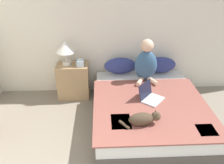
{
  "coord_description": "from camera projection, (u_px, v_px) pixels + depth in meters",
  "views": [
    {
      "loc": [
        -0.32,
        -0.28,
        2.27
      ],
      "look_at": [
        -0.19,
        2.57,
        0.77
      ],
      "focal_mm": 38.0,
      "sensor_mm": 36.0,
      "label": 1
    }
  ],
  "objects": [
    {
      "name": "cat_tabby",
      "position": [
        144.0,
        119.0,
        2.93
      ],
      "size": [
        0.52,
        0.2,
        0.18
      ],
      "rotation": [
        0.0,
        0.0,
        0.09
      ],
      "color": "#473828",
      "rests_on": "bed"
    },
    {
      "name": "pillow_near",
      "position": [
        120.0,
        66.0,
        4.2
      ],
      "size": [
        0.57,
        0.2,
        0.3
      ],
      "color": "navy",
      "rests_on": "bed"
    },
    {
      "name": "nightstand",
      "position": [
        73.0,
        81.0,
        4.23
      ],
      "size": [
        0.55,
        0.38,
        0.62
      ],
      "color": "tan",
      "rests_on": "ground_plane"
    },
    {
      "name": "table_lamp",
      "position": [
        65.0,
        48.0,
        3.94
      ],
      "size": [
        0.32,
        0.32,
        0.44
      ],
      "color": "beige",
      "rests_on": "nightstand"
    },
    {
      "name": "person_sitting",
      "position": [
        146.0,
        63.0,
        3.91
      ],
      "size": [
        0.38,
        0.37,
        0.71
      ],
      "color": "#33567A",
      "rests_on": "bed"
    },
    {
      "name": "bed",
      "position": [
        148.0,
        110.0,
        3.61
      ],
      "size": [
        1.63,
        1.99,
        0.42
      ],
      "color": "#4C4742",
      "rests_on": "ground_plane"
    },
    {
      "name": "laptop_open",
      "position": [
        150.0,
        96.0,
        3.46
      ],
      "size": [
        0.42,
        0.43,
        0.25
      ],
      "rotation": [
        0.0,
        0.0,
        0.87
      ],
      "color": "#B7B7BC",
      "rests_on": "bed"
    },
    {
      "name": "tissue_box",
      "position": [
        80.0,
        63.0,
        4.01
      ],
      "size": [
        0.12,
        0.12,
        0.14
      ],
      "color": "silver",
      "rests_on": "nightstand"
    },
    {
      "name": "wall_back",
      "position": [
        120.0,
        23.0,
        4.04
      ],
      "size": [
        5.46,
        0.05,
        2.55
      ],
      "color": "silver",
      "rests_on": "ground_plane"
    },
    {
      "name": "pillow_far",
      "position": [
        160.0,
        65.0,
        4.23
      ],
      "size": [
        0.57,
        0.2,
        0.3
      ],
      "color": "navy",
      "rests_on": "bed"
    }
  ]
}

